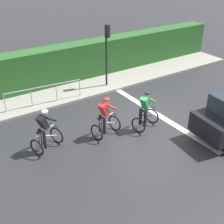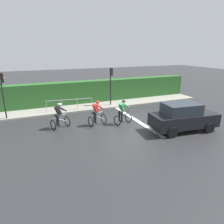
% 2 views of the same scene
% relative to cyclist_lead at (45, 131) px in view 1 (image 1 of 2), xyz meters
% --- Properties ---
extents(ground_plane, '(80.00, 80.00, 0.00)m').
position_rel_cyclist_lead_xyz_m(ground_plane, '(-0.35, -4.56, -0.80)').
color(ground_plane, '#28282B').
extents(sidewalk_kerb, '(2.80, 22.75, 0.12)m').
position_rel_cyclist_lead_xyz_m(sidewalk_kerb, '(4.32, -2.56, -0.74)').
color(sidewalk_kerb, gray).
rests_on(sidewalk_kerb, ground).
extents(stone_wall_low, '(0.44, 22.75, 0.63)m').
position_rel_cyclist_lead_xyz_m(stone_wall_low, '(5.22, -2.56, -0.48)').
color(stone_wall_low, gray).
rests_on(stone_wall_low, ground).
extents(hedge_wall, '(1.10, 22.75, 2.09)m').
position_rel_cyclist_lead_xyz_m(hedge_wall, '(5.52, -2.56, 0.25)').
color(hedge_wall, '#265623').
rests_on(hedge_wall, ground).
extents(road_marking_stop_line, '(7.00, 0.30, 0.01)m').
position_rel_cyclist_lead_xyz_m(road_marking_stop_line, '(-0.35, -5.30, -0.79)').
color(road_marking_stop_line, silver).
rests_on(road_marking_stop_line, ground).
extents(cyclist_lead, '(1.03, 1.25, 1.66)m').
position_rel_cyclist_lead_xyz_m(cyclist_lead, '(0.00, 0.00, 0.00)').
color(cyclist_lead, black).
rests_on(cyclist_lead, ground).
extents(cyclist_second, '(0.90, 1.20, 1.66)m').
position_rel_cyclist_lead_xyz_m(cyclist_second, '(-0.40, -2.36, 0.00)').
color(cyclist_second, black).
rests_on(cyclist_second, ground).
extents(cyclist_mid, '(0.96, 1.23, 1.66)m').
position_rel_cyclist_lead_xyz_m(cyclist_mid, '(-0.83, -4.05, 0.00)').
color(cyclist_mid, black).
rests_on(cyclist_mid, ground).
extents(traffic_light_near_crossing, '(0.24, 0.31, 3.34)m').
position_rel_cyclist_lead_xyz_m(traffic_light_near_crossing, '(3.68, -5.09, 1.43)').
color(traffic_light_near_crossing, black).
rests_on(traffic_light_near_crossing, ground).
extents(pedestrian_railing_kerbside, '(0.41, 3.67, 1.03)m').
position_rel_cyclist_lead_xyz_m(pedestrian_railing_kerbside, '(3.42, -1.35, -0.00)').
color(pedestrian_railing_kerbside, '#999EA3').
rests_on(pedestrian_railing_kerbside, ground).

